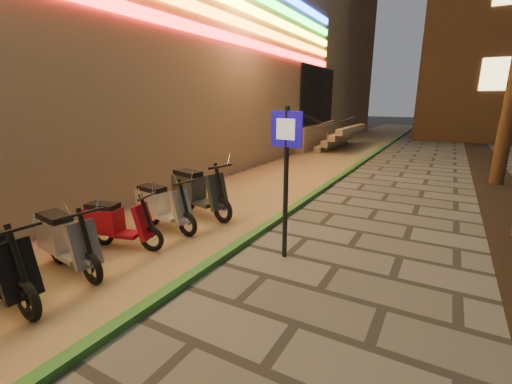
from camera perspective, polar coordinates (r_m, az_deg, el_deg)
The scene contains 7 objects.
parking_strip at distance 12.02m, azimuth 5.40°, elevation 2.79°, with size 3.40×60.00×0.01m, color #8C7251.
green_curb at distance 11.45m, azimuth 13.21°, elevation 2.08°, with size 0.18×60.00×0.10m, color #276827.
pedestrian_sign at distance 5.37m, azimuth 5.02°, elevation 4.86°, with size 0.54×0.11×2.45m.
scooter_6 at distance 5.98m, azimuth -29.28°, elevation -7.00°, with size 1.59×0.63×1.11m.
scooter_7 at distance 6.50m, azimuth -22.39°, elevation -4.83°, with size 1.47×0.71×1.03m.
scooter_8 at distance 7.15m, azimuth -15.59°, elevation -2.21°, with size 1.58×0.60×1.11m.
scooter_9 at distance 7.84m, azimuth -9.92°, elevation 0.18°, with size 1.81×0.84×1.28m.
Camera 1 is at (2.12, -0.76, 2.53)m, focal length 24.00 mm.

